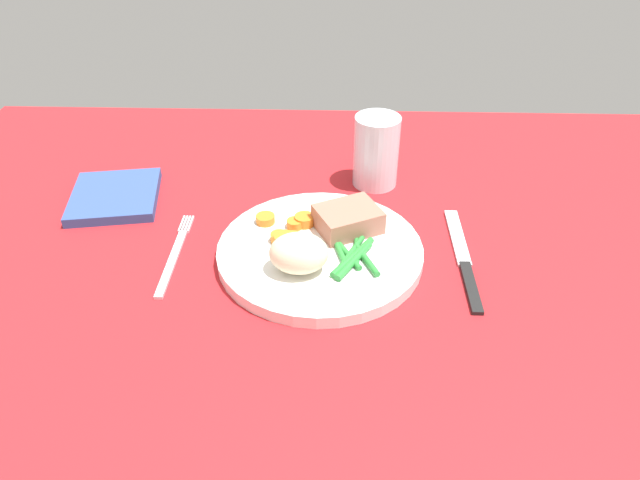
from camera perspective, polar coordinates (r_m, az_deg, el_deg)
dining_table at (r=73.20cm, az=-0.76°, el=-2.50°), size 120.00×90.00×2.00cm
dinner_plate at (r=72.46cm, az=-0.00°, el=-1.15°), size 25.35×25.35×1.60cm
meat_portion at (r=74.38cm, az=2.73°, el=2.05°), size 9.53×8.80×2.93cm
mashed_potatoes at (r=67.00cm, az=-2.07°, el=-1.30°), size 6.84×5.22×4.80cm
carrot_slices at (r=73.95cm, az=-3.23°, el=0.97°), size 7.58×7.08×1.28cm
green_beans at (r=70.11cm, az=3.14°, el=-1.46°), size 6.21×9.63×0.87cm
fork at (r=75.29cm, az=-13.93°, el=-1.33°), size 1.44×16.60×0.40cm
knife at (r=74.29cm, az=13.77°, el=-1.88°), size 1.70×20.50×0.64cm
water_glass at (r=86.16cm, az=5.45°, el=8.12°), size 6.53×6.53×10.49cm
napkin at (r=88.29cm, az=-19.30°, el=4.03°), size 13.74×14.55×1.40cm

